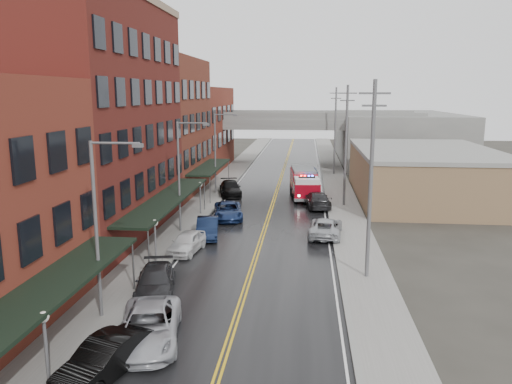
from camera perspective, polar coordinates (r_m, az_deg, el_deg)
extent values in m
cube|color=black|center=(46.15, 1.46, -2.81)|extent=(11.00, 160.00, 0.02)
cube|color=slate|center=(47.23, -7.41, -2.49)|extent=(3.00, 160.00, 0.15)
cube|color=slate|center=(46.17, 10.55, -2.91)|extent=(3.00, 160.00, 0.15)
cube|color=gray|center=(46.89, -5.44, -2.55)|extent=(0.30, 160.00, 0.15)
cube|color=gray|center=(46.06, 8.50, -2.87)|extent=(0.30, 160.00, 0.15)
cube|color=#4E1514|center=(41.23, -18.20, 7.61)|extent=(9.00, 20.00, 18.00)
cube|color=brown|center=(57.73, -11.06, 7.35)|extent=(9.00, 15.00, 15.00)
cube|color=maroon|center=(74.71, -7.12, 7.16)|extent=(9.00, 20.00, 12.00)
cube|color=brown|center=(56.74, 18.63, 1.82)|extent=(14.00, 22.00, 5.00)
cube|color=slate|center=(86.19, 15.68, 6.03)|extent=(18.00, 30.00, 8.00)
cube|color=black|center=(23.10, -23.18, -10.54)|extent=(2.60, 16.00, 0.18)
cylinder|color=slate|center=(29.63, -13.85, -8.23)|extent=(0.10, 0.10, 3.00)
cube|color=black|center=(40.03, -10.07, -0.77)|extent=(2.60, 18.00, 0.18)
cylinder|color=slate|center=(32.13, -12.18, -6.61)|extent=(0.10, 0.10, 3.00)
cylinder|color=slate|center=(48.24, -5.92, -0.43)|extent=(0.10, 0.10, 3.00)
cube|color=black|center=(56.80, -5.27, 2.89)|extent=(2.60, 13.00, 0.18)
cylinder|color=slate|center=(50.93, -5.28, 0.20)|extent=(0.10, 0.10, 3.00)
cylinder|color=slate|center=(62.76, -3.15, 2.33)|extent=(0.10, 0.10, 3.00)
cylinder|color=#59595B|center=(21.66, -22.82, -16.64)|extent=(0.14, 0.14, 2.80)
sphere|color=silver|center=(21.02, -23.14, -13.01)|extent=(0.44, 0.44, 0.44)
cylinder|color=#59595B|center=(33.63, -11.41, -5.95)|extent=(0.14, 0.14, 2.80)
sphere|color=silver|center=(33.22, -11.51, -3.48)|extent=(0.44, 0.44, 0.44)
cylinder|color=#59595B|center=(46.74, -6.37, -0.94)|extent=(0.14, 0.14, 2.80)
sphere|color=silver|center=(46.45, -6.41, 0.87)|extent=(0.44, 0.44, 0.44)
cylinder|color=#59595B|center=(25.72, -17.79, -4.44)|extent=(0.18, 0.18, 9.00)
cylinder|color=#59595B|center=(24.47, -15.82, 5.40)|extent=(2.40, 0.12, 0.12)
cube|color=#59595B|center=(24.09, -13.36, 5.19)|extent=(0.50, 0.22, 0.18)
cylinder|color=#59595B|center=(40.52, -8.80, 1.58)|extent=(0.18, 0.18, 9.00)
cylinder|color=#59595B|center=(39.74, -7.31, 7.82)|extent=(2.40, 0.12, 0.12)
cube|color=#59595B|center=(39.51, -5.73, 7.69)|extent=(0.50, 0.22, 0.18)
cylinder|color=#59595B|center=(55.98, -4.69, 4.32)|extent=(0.18, 0.18, 9.00)
cylinder|color=#59595B|center=(55.42, -3.53, 8.83)|extent=(2.40, 0.12, 0.12)
cube|color=#59595B|center=(55.26, -2.39, 8.74)|extent=(0.50, 0.22, 0.18)
cylinder|color=#59595B|center=(30.33, 12.97, 1.06)|extent=(0.24, 0.24, 12.00)
cube|color=#59595B|center=(29.88, 13.42, 10.92)|extent=(1.80, 0.12, 0.12)
cube|color=#59595B|center=(29.89, 13.36, 9.58)|extent=(1.40, 0.12, 0.12)
cylinder|color=#59595B|center=(50.05, 10.23, 5.09)|extent=(0.24, 0.24, 12.00)
cube|color=#59595B|center=(49.78, 10.44, 11.05)|extent=(1.80, 0.12, 0.12)
cube|color=#59595B|center=(49.79, 10.41, 10.25)|extent=(1.40, 0.12, 0.12)
cylinder|color=#59595B|center=(69.93, 9.03, 6.84)|extent=(0.24, 0.24, 12.00)
cube|color=#59595B|center=(69.74, 9.16, 11.10)|extent=(1.80, 0.12, 0.12)
cube|color=#59595B|center=(69.74, 9.14, 10.52)|extent=(1.40, 0.12, 0.12)
cube|color=slate|center=(76.84, 3.35, 7.90)|extent=(40.00, 10.00, 1.50)
cube|color=slate|center=(78.41, -4.77, 5.20)|extent=(1.60, 8.00, 6.00)
cube|color=slate|center=(77.45, 11.50, 4.94)|extent=(1.60, 8.00, 6.00)
cube|color=maroon|center=(55.94, 5.41, 1.33)|extent=(3.17, 6.00, 2.20)
cube|color=maroon|center=(51.99, 5.80, 0.21)|extent=(2.87, 2.97, 1.57)
cube|color=silver|center=(51.80, 5.82, 1.35)|extent=(2.72, 2.75, 0.52)
cube|color=black|center=(52.14, 5.78, 0.59)|extent=(2.79, 1.93, 0.84)
cube|color=slate|center=(55.74, 5.43, 2.60)|extent=(2.87, 5.55, 0.31)
cube|color=black|center=(51.74, 5.83, 1.73)|extent=(1.70, 0.45, 0.15)
sphere|color=#FF0C0C|center=(51.68, 5.19, 1.82)|extent=(0.21, 0.21, 0.21)
sphere|color=#1933FF|center=(51.79, 6.46, 1.81)|extent=(0.21, 0.21, 0.21)
cylinder|color=black|center=(51.95, 4.52, -0.66)|extent=(1.08, 0.47, 1.05)
cylinder|color=black|center=(52.17, 7.05, -0.66)|extent=(1.08, 0.47, 1.05)
cylinder|color=black|center=(55.53, 4.25, 0.12)|extent=(1.08, 0.47, 1.05)
cylinder|color=black|center=(55.74, 6.62, 0.12)|extent=(1.08, 0.47, 1.05)
cylinder|color=black|center=(58.10, 4.08, 0.62)|extent=(1.08, 0.47, 1.05)
cylinder|color=black|center=(58.30, 6.34, 0.61)|extent=(1.08, 0.47, 1.05)
imported|color=black|center=(21.88, -16.92, -17.75)|extent=(2.96, 5.04, 1.57)
imported|color=#ABACB3|center=(23.98, -12.14, -14.74)|extent=(3.79, 6.23, 1.62)
imported|color=#242426|center=(29.20, -11.44, -10.00)|extent=(3.09, 5.42, 1.48)
imported|color=silver|center=(36.09, -7.89, -5.72)|extent=(2.36, 4.60, 1.50)
imported|color=#0D1832|center=(39.62, -5.57, -4.08)|extent=(2.37, 4.91, 1.55)
imported|color=navy|center=(45.22, -3.20, -2.16)|extent=(3.44, 5.73, 1.49)
imported|color=black|center=(55.47, -2.95, 0.42)|extent=(3.42, 5.91, 1.61)
imported|color=#A9ADB2|center=(40.06, 7.97, -4.02)|extent=(2.96, 5.54, 1.48)
imported|color=black|center=(49.95, 6.98, -0.87)|extent=(3.02, 5.79, 1.60)
imported|color=#B3B3B3|center=(60.04, 5.97, 1.24)|extent=(2.81, 5.20, 1.68)
imported|color=black|center=(67.65, 5.97, 2.26)|extent=(2.62, 4.59, 1.43)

